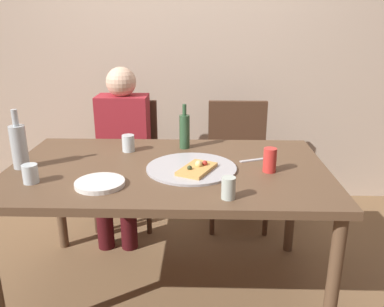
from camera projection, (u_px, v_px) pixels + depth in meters
The scene contains 16 objects.
ground_plane at pixel (170, 288), 2.29m from camera, with size 8.00×8.00×0.00m, color brown.
back_wall at pixel (181, 43), 3.16m from camera, with size 6.00×0.10×2.60m, color #BCA893.
dining_table at pixel (168, 179), 2.07m from camera, with size 1.64×0.98×0.75m.
pizza_tray at pixel (191, 168), 2.01m from camera, with size 0.46×0.46×0.01m, color #ADADB2.
pizza_slice_last at pixel (197, 168), 1.95m from camera, with size 0.21×0.25×0.05m.
wine_bottle at pixel (19, 146), 1.99m from camera, with size 0.08×0.08×0.30m.
beer_bottle at pixel (185, 131), 2.31m from camera, with size 0.06×0.06×0.26m.
tumbler_near at pixel (30, 174), 1.83m from camera, with size 0.07×0.07×0.09m, color silver.
tumbler_far at pixel (128, 143), 2.27m from camera, with size 0.07×0.07×0.10m, color silver.
wine_glass at pixel (228, 188), 1.67m from camera, with size 0.06×0.06×0.10m, color #B7C6BC.
soda_can at pixel (270, 160), 1.96m from camera, with size 0.07×0.07×0.12m, color red.
plate_stack at pixel (100, 183), 1.81m from camera, with size 0.23×0.23×0.02m, color white.
table_knife at pixel (258, 159), 2.14m from camera, with size 0.22×0.02×0.01m, color #B7B7BC.
chair_left at pixel (127, 154), 2.98m from camera, with size 0.44×0.44×0.90m.
chair_right at pixel (238, 155), 2.95m from camera, with size 0.44×0.44×0.90m.
guest_in_sweater at pixel (122, 144), 2.79m from camera, with size 0.36×0.56×1.17m.
Camera 1 is at (0.18, -1.91, 1.47)m, focal length 36.98 mm.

